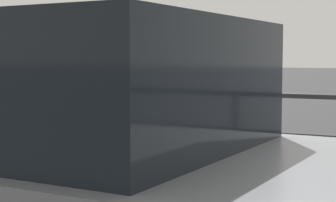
% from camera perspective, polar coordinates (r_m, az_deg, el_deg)
% --- Properties ---
extents(parking_meter, '(0.19, 0.20, 1.49)m').
position_cam_1_polar(parking_meter, '(4.28, 3.03, -0.10)').
color(parking_meter, slate).
rests_on(parking_meter, sidewalk_curb).
extents(pedestrian_at_meter, '(0.64, 0.45, 1.63)m').
position_cam_1_polar(pedestrian_at_meter, '(4.64, -4.25, -2.09)').
color(pedestrian_at_meter, slate).
rests_on(pedestrian_at_meter, sidewalk_curb).
extents(parked_sedan_gray, '(4.64, 1.91, 1.76)m').
position_cam_1_polar(parked_sedan_gray, '(3.20, -12.73, -8.29)').
color(parked_sedan_gray, slate).
rests_on(parked_sedan_gray, ground).
extents(background_railing, '(24.06, 0.06, 1.04)m').
position_cam_1_polar(background_railing, '(6.72, 10.49, -1.70)').
color(background_railing, black).
rests_on(background_railing, sidewalk_curb).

